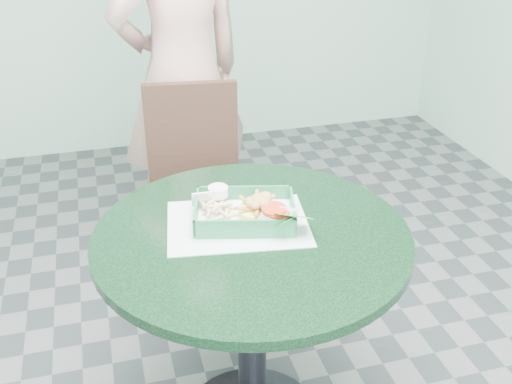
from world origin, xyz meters
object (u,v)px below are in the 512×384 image
object	(u,v)px
food_basket	(245,221)
sauce_ramekin	(212,201)
crab_sandwich	(258,209)
cafe_table	(252,286)
diner_person	(180,36)
dining_chair	(198,182)

from	to	relation	value
food_basket	sauce_ramekin	bearing A→B (deg)	131.78
sauce_ramekin	food_basket	bearing A→B (deg)	-48.22
food_basket	crab_sandwich	bearing A→B (deg)	8.68
crab_sandwich	sauce_ramekin	distance (m)	0.14
food_basket	sauce_ramekin	distance (m)	0.12
cafe_table	diner_person	size ratio (longest dim) A/B	0.42
cafe_table	food_basket	distance (m)	0.20
cafe_table	crab_sandwich	world-z (taller)	crab_sandwich
diner_person	food_basket	distance (m)	1.08
dining_chair	diner_person	size ratio (longest dim) A/B	0.44
cafe_table	sauce_ramekin	world-z (taller)	sauce_ramekin
diner_person	sauce_ramekin	world-z (taller)	diner_person
cafe_table	diner_person	bearing A→B (deg)	90.47
dining_chair	diner_person	world-z (taller)	diner_person
cafe_table	dining_chair	distance (m)	0.80
dining_chair	food_basket	size ratio (longest dim) A/B	3.27
dining_chair	food_basket	bearing A→B (deg)	-81.91
diner_person	sauce_ramekin	distance (m)	0.99
diner_person	crab_sandwich	size ratio (longest dim) A/B	17.95
crab_sandwich	food_basket	bearing A→B (deg)	-171.32
cafe_table	food_basket	world-z (taller)	food_basket
cafe_table	food_basket	bearing A→B (deg)	92.45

